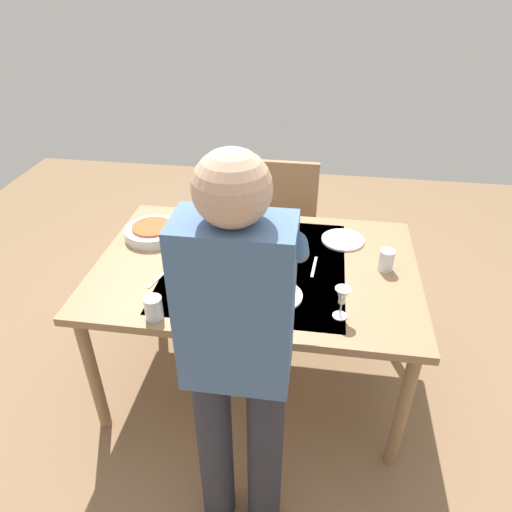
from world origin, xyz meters
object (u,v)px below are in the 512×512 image
at_px(water_cup_near_left, 154,308).
at_px(dinner_plate_far, 277,296).
at_px(person_server, 238,352).
at_px(chair_near, 287,220).
at_px(serving_bowl_pasta, 153,231).
at_px(wine_bottle, 224,276).
at_px(wine_glass_left, 342,297).
at_px(dining_table, 256,275).
at_px(side_bowl_salad, 232,221).
at_px(water_cup_near_right, 386,260).
at_px(water_cup_far_left, 257,318).
at_px(dinner_plate_near, 343,240).

distance_m(water_cup_near_left, dinner_plate_far, 0.56).
height_order(person_server, water_cup_near_left, person_server).
relative_size(chair_near, serving_bowl_pasta, 3.03).
xyz_separation_m(wine_bottle, wine_glass_left, (-0.52, 0.07, -0.01)).
distance_m(chair_near, serving_bowl_pasta, 1.04).
height_order(dining_table, serving_bowl_pasta, serving_bowl_pasta).
relative_size(serving_bowl_pasta, side_bowl_salad, 1.67).
distance_m(chair_near, person_server, 1.78).
relative_size(water_cup_near_right, side_bowl_salad, 0.60).
distance_m(dining_table, water_cup_near_right, 0.65).
bearing_deg(chair_near, water_cup_near_right, 122.63).
bearing_deg(wine_bottle, water_cup_near_right, -156.61).
height_order(water_cup_near_left, serving_bowl_pasta, water_cup_near_left).
xyz_separation_m(person_server, dinner_plate_far, (-0.08, -0.56, -0.18)).
distance_m(water_cup_far_left, dinner_plate_far, 0.22).
xyz_separation_m(side_bowl_salad, dinner_plate_far, (-0.33, 0.61, -0.03)).
distance_m(dining_table, serving_bowl_pasta, 0.64).
distance_m(water_cup_near_right, dinner_plate_far, 0.59).
relative_size(wine_glass_left, serving_bowl_pasta, 0.50).
xyz_separation_m(serving_bowl_pasta, dinner_plate_far, (-0.74, 0.43, -0.03)).
relative_size(wine_bottle, wine_glass_left, 1.96).
bearing_deg(dining_table, chair_near, -94.92).
distance_m(serving_bowl_pasta, dinner_plate_near, 1.04).
bearing_deg(water_cup_near_right, side_bowl_salad, -20.82).
relative_size(wine_glass_left, dinner_plate_far, 0.66).
bearing_deg(chair_near, wine_glass_left, 104.93).
bearing_deg(dinner_plate_far, person_server, 81.94).
xyz_separation_m(water_cup_near_left, side_bowl_salad, (-0.18, -0.83, -0.02)).
relative_size(dining_table, wine_glass_left, 10.65).
bearing_deg(side_bowl_salad, dining_table, 117.66).
xyz_separation_m(wine_glass_left, side_bowl_salad, (0.61, -0.71, -0.07)).
xyz_separation_m(water_cup_near_left, water_cup_near_right, (-1.01, -0.51, 0.00)).
distance_m(water_cup_near_right, water_cup_far_left, 0.76).
relative_size(person_server, wine_bottle, 5.71).
bearing_deg(serving_bowl_pasta, water_cup_near_left, 109.35).
bearing_deg(person_server, side_bowl_salad, -78.04).
xyz_separation_m(water_cup_near_left, water_cup_far_left, (-0.44, -0.01, -0.01)).
relative_size(water_cup_near_right, dinner_plate_near, 0.47).
xyz_separation_m(chair_near, water_cup_near_left, (0.45, 1.39, 0.30)).
bearing_deg(wine_glass_left, dinner_plate_near, -91.55).
height_order(chair_near, side_bowl_salad, chair_near).
xyz_separation_m(chair_near, wine_glass_left, (-0.34, 1.27, 0.35)).
bearing_deg(person_server, dining_table, -86.01).
height_order(chair_near, wine_glass_left, wine_glass_left).
relative_size(dining_table, water_cup_far_left, 17.52).
xyz_separation_m(serving_bowl_pasta, side_bowl_salad, (-0.41, -0.18, 0.00)).
height_order(water_cup_near_left, dinner_plate_far, water_cup_near_left).
distance_m(chair_near, wine_bottle, 1.26).
relative_size(chair_near, person_server, 0.54).
height_order(dining_table, water_cup_near_right, water_cup_near_right).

